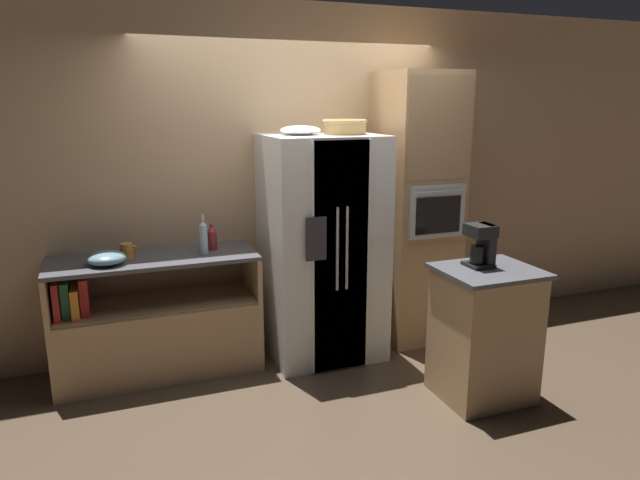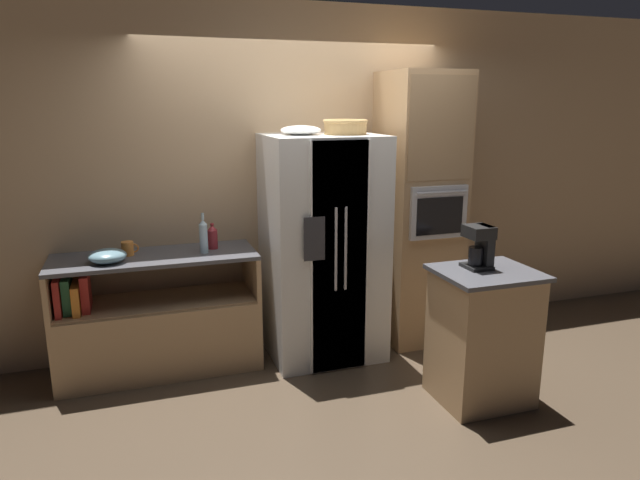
# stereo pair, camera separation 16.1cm
# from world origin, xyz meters

# --- Properties ---
(ground_plane) EXTENTS (20.00, 20.00, 0.00)m
(ground_plane) POSITION_xyz_m (0.00, 0.00, 0.00)
(ground_plane) COLOR #4C3D2D
(wall_back) EXTENTS (12.00, 0.06, 2.80)m
(wall_back) POSITION_xyz_m (0.00, 0.45, 1.40)
(wall_back) COLOR tan
(wall_back) RESTS_ON ground_plane
(counter_left) EXTENTS (1.49, 0.57, 0.91)m
(counter_left) POSITION_xyz_m (-1.20, 0.13, 0.33)
(counter_left) COLOR tan
(counter_left) RESTS_ON ground_plane
(refrigerator) EXTENTS (0.88, 0.80, 1.78)m
(refrigerator) POSITION_xyz_m (0.11, 0.03, 0.89)
(refrigerator) COLOR white
(refrigerator) RESTS_ON ground_plane
(wall_oven) EXTENTS (0.60, 0.70, 2.27)m
(wall_oven) POSITION_xyz_m (0.99, 0.10, 1.14)
(wall_oven) COLOR tan
(wall_oven) RESTS_ON ground_plane
(island_counter) EXTENTS (0.65, 0.57, 0.93)m
(island_counter) POSITION_xyz_m (0.90, -1.05, 0.47)
(island_counter) COLOR tan
(island_counter) RESTS_ON ground_plane
(wicker_basket) EXTENTS (0.34, 0.34, 0.11)m
(wicker_basket) POSITION_xyz_m (0.28, -0.00, 1.84)
(wicker_basket) COLOR tan
(wicker_basket) RESTS_ON refrigerator
(fruit_bowl) EXTENTS (0.31, 0.31, 0.07)m
(fruit_bowl) POSITION_xyz_m (-0.06, 0.06, 1.82)
(fruit_bowl) COLOR white
(fruit_bowl) RESTS_ON refrigerator
(bottle_tall) EXTENTS (0.06, 0.06, 0.31)m
(bottle_tall) POSITION_xyz_m (-0.82, 0.09, 1.05)
(bottle_tall) COLOR silver
(bottle_tall) RESTS_ON counter_left
(bottle_short) EXTENTS (0.08, 0.08, 0.20)m
(bottle_short) POSITION_xyz_m (-0.74, 0.19, 1.01)
(bottle_short) COLOR maroon
(bottle_short) RESTS_ON counter_left
(mug) EXTENTS (0.13, 0.09, 0.10)m
(mug) POSITION_xyz_m (-1.37, 0.19, 0.97)
(mug) COLOR orange
(mug) RESTS_ON counter_left
(mixing_bowl) EXTENTS (0.26, 0.26, 0.10)m
(mixing_bowl) POSITION_xyz_m (-1.50, 0.03, 0.96)
(mixing_bowl) COLOR #668C99
(mixing_bowl) RESTS_ON counter_left
(coffee_maker) EXTENTS (0.16, 0.18, 0.29)m
(coffee_maker) POSITION_xyz_m (0.88, -0.97, 1.09)
(coffee_maker) COLOR black
(coffee_maker) RESTS_ON island_counter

